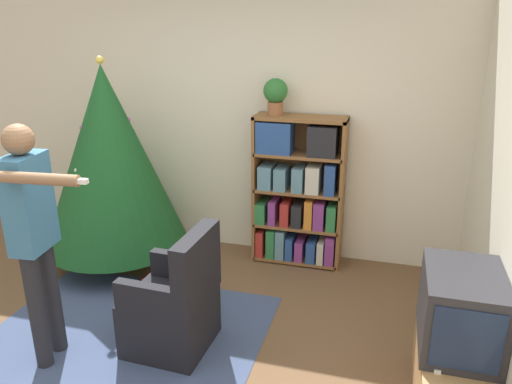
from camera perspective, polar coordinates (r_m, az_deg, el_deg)
ground_plane at (r=3.59m, az=-12.95°, el=-20.57°), size 14.00×14.00×0.00m
wall_back at (r=4.93m, az=-1.81°, el=7.99°), size 8.00×0.10×2.60m
area_rug at (r=3.92m, az=-15.96°, el=-16.89°), size 2.04×2.01×0.01m
bookshelf at (r=4.72m, az=4.83°, el=-0.15°), size 0.84×0.31×1.43m
tv_stand at (r=3.45m, az=21.36°, el=-18.82°), size 0.40×0.83×0.44m
television at (r=3.20m, az=22.38°, el=-12.39°), size 0.44×0.61×0.47m
game_remote at (r=3.10m, az=19.97°, el=-18.15°), size 0.04×0.12×0.02m
christmas_tree at (r=4.77m, az=-16.38°, el=3.76°), size 1.33×1.33×1.96m
armchair at (r=3.69m, az=-9.28°, el=-12.85°), size 0.59×0.58×0.92m
standing_person at (r=3.53m, az=-24.06°, el=-3.74°), size 0.66×0.47×1.67m
potted_plant at (r=4.55m, az=2.24°, el=11.14°), size 0.22×0.22×0.33m
book_pile_near_tree at (r=4.69m, az=-11.75°, el=-9.70°), size 0.21×0.16×0.05m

